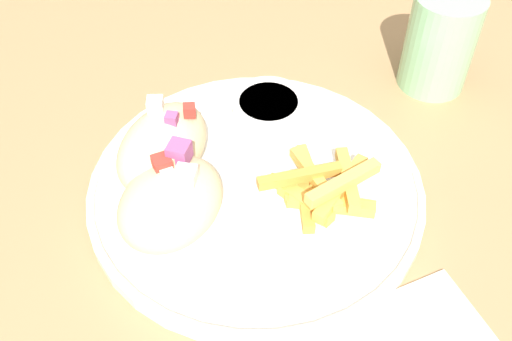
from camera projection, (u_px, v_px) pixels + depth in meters
The scene contains 7 objects.
table at pixel (273, 193), 0.65m from camera, with size 1.42×1.42×0.75m.
plate at pixel (256, 188), 0.56m from camera, with size 0.31×0.31×0.02m.
pita_sandwich_near at pixel (171, 201), 0.50m from camera, with size 0.13×0.13×0.07m.
pita_sandwich_far at pixel (163, 147), 0.54m from camera, with size 0.12×0.13×0.07m.
fries_pile at pixel (322, 189), 0.54m from camera, with size 0.11×0.10×0.03m.
sauce_ramekin at pixel (264, 113), 0.59m from camera, with size 0.07×0.07×0.04m.
water_glass at pixel (439, 46), 0.64m from camera, with size 0.07×0.07×0.11m.
Camera 1 is at (-0.14, -0.39, 1.18)m, focal length 42.00 mm.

